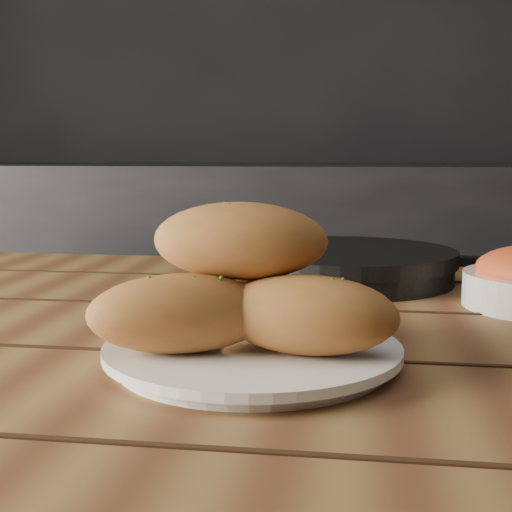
% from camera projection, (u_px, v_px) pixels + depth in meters
% --- Properties ---
extents(counter, '(2.80, 0.60, 0.90)m').
position_uv_depth(counter, '(413.00, 347.00, 1.77)').
color(counter, black).
rests_on(counter, ground).
extents(table, '(1.47, 0.98, 0.75)m').
position_uv_depth(table, '(277.00, 417.00, 0.74)').
color(table, brown).
rests_on(table, ground).
extents(plate, '(0.25, 0.25, 0.02)m').
position_uv_depth(plate, '(253.00, 353.00, 0.60)').
color(plate, white).
rests_on(plate, table).
extents(bread_rolls, '(0.26, 0.21, 0.12)m').
position_uv_depth(bread_rolls, '(246.00, 291.00, 0.59)').
color(bread_rolls, '#A2562D').
rests_on(bread_rolls, plate).
extents(skillet, '(0.45, 0.31, 0.05)m').
position_uv_depth(skillet, '(345.00, 264.00, 0.99)').
color(skillet, black).
rests_on(skillet, table).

